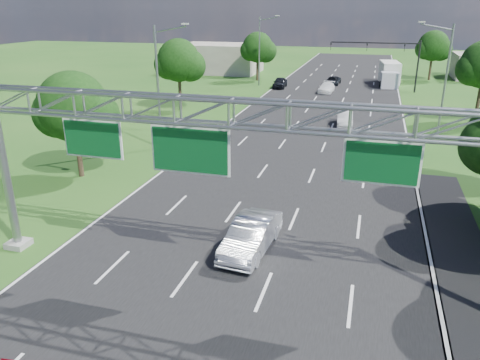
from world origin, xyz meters
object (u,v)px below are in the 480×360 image
(sign_gantry, at_px, (233,128))
(box_truck, at_px, (389,74))
(silver_sedan, at_px, (251,235))
(traffic_signal, at_px, (392,54))

(sign_gantry, xyz_separation_m, box_truck, (7.23, 59.28, -5.28))
(sign_gantry, height_order, silver_sedan, sign_gantry)
(silver_sedan, bearing_deg, box_truck, 87.70)
(sign_gantry, height_order, box_truck, sign_gantry)
(sign_gantry, xyz_separation_m, traffic_signal, (7.15, 53.00, -1.72))
(silver_sedan, bearing_deg, sign_gantry, -85.80)
(sign_gantry, relative_size, box_truck, 2.59)
(sign_gantry, xyz_separation_m, silver_sedan, (0.04, 2.82, -6.06))
(sign_gantry, height_order, traffic_signal, sign_gantry)
(traffic_signal, xyz_separation_m, box_truck, (0.08, 6.27, -3.56))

